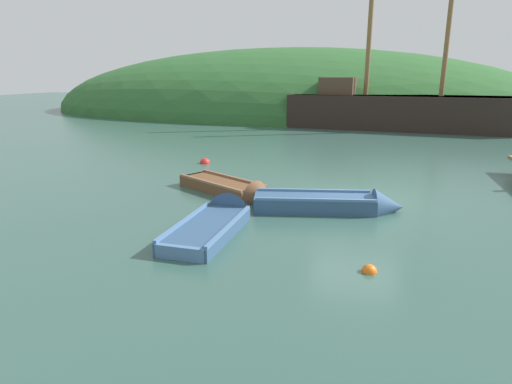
% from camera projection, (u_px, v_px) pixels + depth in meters
% --- Properties ---
extents(ground_plane, '(120.00, 120.00, 0.00)m').
position_uv_depth(ground_plane, '(358.00, 198.00, 12.48)').
color(ground_plane, '#33564C').
extents(shore_hill, '(46.61, 24.19, 11.50)m').
position_uv_depth(shore_hill, '(289.00, 112.00, 40.58)').
color(shore_hill, '#2D602D').
rests_on(shore_hill, ground).
extents(sailing_ship, '(16.56, 4.82, 12.06)m').
position_uv_depth(sailing_ship, '(395.00, 116.00, 27.88)').
color(sailing_ship, black).
rests_on(sailing_ship, ground).
extents(rowboat_outer_right, '(3.67, 2.73, 0.97)m').
position_uv_depth(rowboat_outer_right, '(234.00, 191.00, 12.88)').
color(rowboat_outer_right, brown).
rests_on(rowboat_outer_right, ground).
extents(rowboat_far, '(3.96, 1.68, 0.94)m').
position_uv_depth(rowboat_far, '(334.00, 206.00, 11.34)').
color(rowboat_far, '#335175').
rests_on(rowboat_far, ground).
extents(rowboat_center, '(1.22, 3.49, 1.09)m').
position_uv_depth(rowboat_center, '(218.00, 223.00, 10.17)').
color(rowboat_center, '#335175').
rests_on(rowboat_center, ground).
extents(buoy_red, '(0.42, 0.42, 0.42)m').
position_uv_depth(buoy_red, '(205.00, 163.00, 17.38)').
color(buoy_red, red).
rests_on(buoy_red, ground).
extents(buoy_orange, '(0.28, 0.28, 0.28)m').
position_uv_depth(buoy_orange, '(369.00, 272.00, 7.87)').
color(buoy_orange, orange).
rests_on(buoy_orange, ground).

